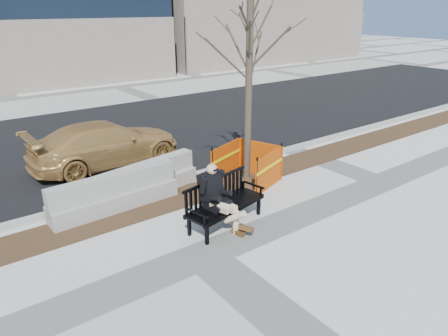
# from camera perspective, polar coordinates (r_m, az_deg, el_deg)

# --- Properties ---
(ground) EXTENTS (120.00, 120.00, 0.00)m
(ground) POSITION_cam_1_polar(r_m,az_deg,el_deg) (8.58, -2.95, -11.94)
(ground) COLOR beige
(ground) RESTS_ON ground
(mulch_strip) EXTENTS (40.00, 1.20, 0.02)m
(mulch_strip) POSITION_cam_1_polar(r_m,az_deg,el_deg) (10.56, -10.88, -5.44)
(mulch_strip) COLOR #47301C
(mulch_strip) RESTS_ON ground
(asphalt_street) EXTENTS (60.00, 10.40, 0.01)m
(asphalt_street) POSITION_cam_1_polar(r_m,az_deg,el_deg) (16.01, -20.82, 2.99)
(asphalt_street) COLOR black
(asphalt_street) RESTS_ON ground
(curb) EXTENTS (60.00, 0.25, 0.12)m
(curb) POSITION_cam_1_polar(r_m,az_deg,el_deg) (11.32, -13.04, -3.38)
(curb) COLOR #9E9B93
(curb) RESTS_ON ground
(bench) EXTENTS (2.18, 1.14, 1.10)m
(bench) POSITION_cam_1_polar(r_m,az_deg,el_deg) (9.64, 0.22, -7.82)
(bench) COLOR black
(bench) RESTS_ON ground
(seated_man) EXTENTS (0.86, 1.21, 1.54)m
(seated_man) POSITION_cam_1_polar(r_m,az_deg,el_deg) (9.50, -1.12, -8.30)
(seated_man) COLOR black
(seated_man) RESTS_ON ground
(tree_fence) EXTENTS (2.90, 2.90, 5.66)m
(tree_fence) POSITION_cam_1_polar(r_m,az_deg,el_deg) (11.83, 3.15, -2.03)
(tree_fence) COLOR #DF5107
(tree_fence) RESTS_ON ground
(sedan) EXTENTS (4.81, 2.10, 1.38)m
(sedan) POSITION_cam_1_polar(r_m,az_deg,el_deg) (13.70, -15.73, 0.54)
(sedan) COLOR #B28343
(sedan) RESTS_ON ground
(jersey_barrier_left) EXTENTS (3.27, 0.77, 0.93)m
(jersey_barrier_left) POSITION_cam_1_polar(r_m,az_deg,el_deg) (10.71, -14.70, -5.40)
(jersey_barrier_left) COLOR gray
(jersey_barrier_left) RESTS_ON ground
(jersey_barrier_right) EXTENTS (3.24, 1.16, 0.91)m
(jersey_barrier_right) POSITION_cam_1_polar(r_m,az_deg,el_deg) (11.26, -10.92, -3.69)
(jersey_barrier_right) COLOR #9C9992
(jersey_barrier_right) RESTS_ON ground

